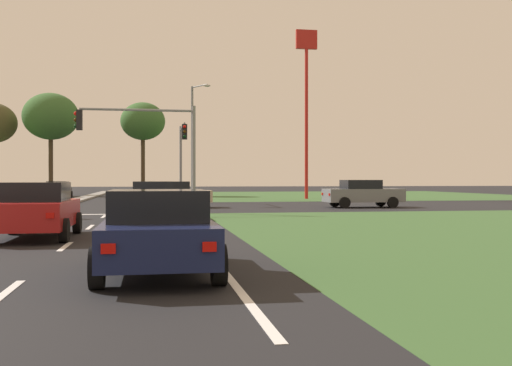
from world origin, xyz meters
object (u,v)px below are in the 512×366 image
at_px(car_navy_fourth, 158,231).
at_px(traffic_signal_near_right, 148,137).
at_px(car_red_near, 36,210).
at_px(car_grey_fifth, 363,193).
at_px(car_black_third, 58,190).
at_px(treeline_third, 51,117).
at_px(car_beige_sixth, 174,194).
at_px(fastfood_pole_sign, 306,78).
at_px(car_silver_seventh, 153,200).
at_px(treeline_fourth, 143,122).
at_px(street_lamp_third, 194,136).
at_px(traffic_signal_far_right, 182,148).

xyz_separation_m(car_navy_fourth, traffic_signal_near_right, (-0.27, 18.67, 2.92)).
bearing_deg(car_red_near, car_grey_fifth, 46.18).
bearing_deg(car_black_third, treeline_third, -77.88).
relative_size(car_grey_fifth, car_beige_sixth, 1.06).
relative_size(car_black_third, fastfood_pole_sign, 0.29).
height_order(car_red_near, treeline_third, treeline_third).
xyz_separation_m(car_grey_fifth, treeline_third, (-22.08, 29.04, 7.06)).
bearing_deg(car_silver_seventh, treeline_third, 105.03).
height_order(car_red_near, treeline_fourth, treeline_fourth).
height_order(car_silver_seventh, street_lamp_third, street_lamp_third).
distance_m(car_navy_fourth, car_silver_seventh, 14.80).
bearing_deg(car_silver_seventh, car_red_near, -112.28).
height_order(car_beige_sixth, fastfood_pole_sign, fastfood_pole_sign).
xyz_separation_m(car_red_near, car_silver_seventh, (3.22, 7.87, -0.00)).
bearing_deg(car_silver_seventh, traffic_signal_near_right, 93.36).
bearing_deg(treeline_third, treeline_fourth, -10.24).
relative_size(car_silver_seventh, traffic_signal_far_right, 0.79).
distance_m(car_beige_sixth, traffic_signal_far_right, 6.26).
bearing_deg(fastfood_pole_sign, treeline_third, 149.30).
xyz_separation_m(traffic_signal_far_right, street_lamp_third, (1.43, 9.53, 1.51)).
bearing_deg(car_red_near, treeline_third, 98.53).
relative_size(car_red_near, traffic_signal_near_right, 0.76).
height_order(traffic_signal_near_right, street_lamp_third, street_lamp_third).
distance_m(car_beige_sixth, traffic_signal_near_right, 6.58).
xyz_separation_m(car_grey_fifth, traffic_signal_far_right, (-10.15, 6.96, 2.93)).
bearing_deg(fastfood_pole_sign, car_grey_fifth, -92.50).
height_order(car_grey_fifth, fastfood_pole_sign, fastfood_pole_sign).
height_order(car_beige_sixth, treeline_third, treeline_third).
bearing_deg(treeline_fourth, car_navy_fourth, -88.92).
bearing_deg(car_red_near, street_lamp_third, 78.49).
bearing_deg(car_black_third, fastfood_pole_sign, 169.97).
relative_size(fastfood_pole_sign, treeline_fourth, 1.52).
bearing_deg(car_black_third, car_navy_fourth, 100.64).
relative_size(street_lamp_third, fastfood_pole_sign, 0.66).
xyz_separation_m(car_beige_sixth, traffic_signal_far_right, (0.73, 5.46, 2.97)).
bearing_deg(treeline_fourth, car_silver_seventh, -88.54).
height_order(car_navy_fourth, traffic_signal_far_right, traffic_signal_far_right).
bearing_deg(car_grey_fifth, fastfood_pole_sign, 177.50).
xyz_separation_m(traffic_signal_far_right, treeline_third, (-11.93, 22.08, 4.14)).
bearing_deg(street_lamp_third, car_black_third, 166.58).
bearing_deg(car_grey_fifth, car_red_near, -43.82).
distance_m(fastfood_pole_sign, treeline_fourth, 18.33).
height_order(car_beige_sixth, car_silver_seventh, car_silver_seventh).
xyz_separation_m(car_red_near, street_lamp_third, (6.61, 32.47, 4.46)).
xyz_separation_m(car_beige_sixth, car_silver_seventh, (-1.23, -9.60, 0.02)).
relative_size(street_lamp_third, treeline_third, 0.92).
relative_size(traffic_signal_near_right, fastfood_pole_sign, 0.40).
height_order(car_black_third, traffic_signal_far_right, traffic_signal_far_right).
bearing_deg(car_grey_fifth, car_silver_seventh, -56.20).
bearing_deg(car_beige_sixth, treeline_third, -157.87).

